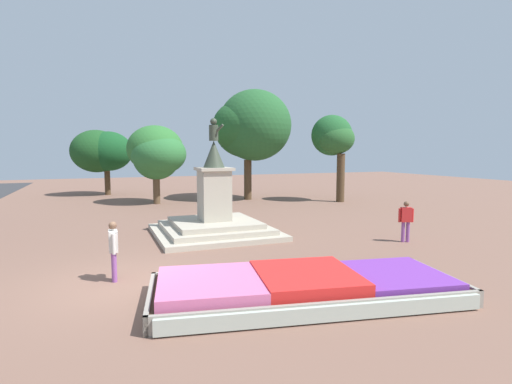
# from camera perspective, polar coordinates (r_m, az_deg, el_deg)

# --- Properties ---
(ground_plane) EXTENTS (88.56, 88.56, 0.00)m
(ground_plane) POSITION_cam_1_polar(r_m,az_deg,el_deg) (11.11, -18.64, -12.33)
(ground_plane) COLOR brown
(flower_planter) EXTENTS (7.54, 4.08, 0.62)m
(flower_planter) POSITION_cam_1_polar(r_m,az_deg,el_deg) (9.56, 6.58, -13.37)
(flower_planter) COLOR #38281C
(flower_planter) RESTS_ON ground_plane
(statue_monument) EXTENTS (4.76, 4.76, 4.73)m
(statue_monument) POSITION_cam_1_polar(r_m,az_deg,el_deg) (16.43, -5.95, -3.42)
(statue_monument) COLOR #B4AA96
(statue_monument) RESTS_ON ground_plane
(pedestrian_with_handbag) EXTENTS (0.22, 0.73, 1.59)m
(pedestrian_with_handbag) POSITION_cam_1_polar(r_m,az_deg,el_deg) (11.20, -19.70, -7.52)
(pedestrian_with_handbag) COLOR #8C4C99
(pedestrian_with_handbag) RESTS_ON ground_plane
(pedestrian_near_planter) EXTENTS (0.53, 0.35, 1.55)m
(pedestrian_near_planter) POSITION_cam_1_polar(r_m,az_deg,el_deg) (16.02, 20.63, -3.61)
(pedestrian_near_planter) COLOR #8C4C99
(pedestrian_near_planter) RESTS_ON ground_plane
(park_tree_far_left) EXTENTS (4.59, 4.13, 5.06)m
(park_tree_far_left) POSITION_cam_1_polar(r_m,az_deg,el_deg) (33.35, -21.18, 5.44)
(park_tree_far_left) COLOR #4C3823
(park_tree_far_left) RESTS_ON ground_plane
(park_tree_behind_statue) EXTENTS (2.82, 2.82, 5.87)m
(park_tree_behind_statue) POSITION_cam_1_polar(r_m,az_deg,el_deg) (27.76, 10.98, 7.61)
(park_tree_behind_statue) COLOR #4C3823
(park_tree_behind_statue) RESTS_ON ground_plane
(park_tree_far_right) EXTENTS (3.71, 4.14, 5.10)m
(park_tree_far_right) POSITION_cam_1_polar(r_m,az_deg,el_deg) (26.78, -14.01, 5.50)
(park_tree_far_right) COLOR brown
(park_tree_far_right) RESTS_ON ground_plane
(park_tree_street_side) EXTENTS (5.42, 6.20, 7.66)m
(park_tree_street_side) POSITION_cam_1_polar(r_m,az_deg,el_deg) (28.39, -0.82, 9.29)
(park_tree_street_side) COLOR #4C3823
(park_tree_street_side) RESTS_ON ground_plane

